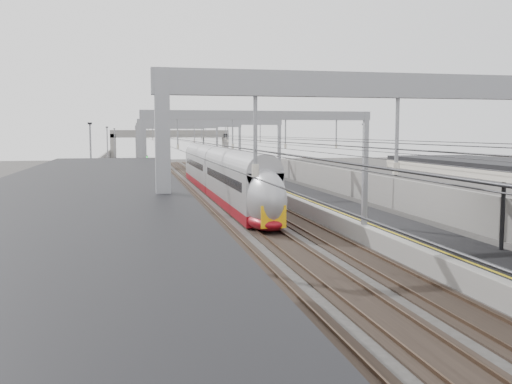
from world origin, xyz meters
name	(u,v)px	position (x,y,z in m)	size (l,w,h in m)	color
platform_left	(122,197)	(-8.00, 45.00, 0.50)	(4.00, 120.00, 1.00)	black
platform_right	(288,193)	(8.00, 45.00, 0.50)	(4.00, 120.00, 1.00)	black
tracks	(208,199)	(0.00, 45.00, 0.05)	(11.40, 140.00, 0.20)	black
overhead_line	(199,135)	(0.00, 51.62, 6.14)	(13.00, 140.00, 6.60)	gray
canopy_left	(75,197)	(-8.02, 2.99, 5.09)	(4.40, 30.00, 4.24)	black
overbridge	(170,139)	(0.00, 100.00, 5.31)	(22.00, 2.20, 6.90)	gray
wall_left	(86,185)	(-11.20, 45.00, 1.60)	(0.30, 120.00, 3.20)	gray
wall_right	(319,181)	(11.20, 45.00, 1.60)	(0.30, 120.00, 3.20)	gray
train	(221,178)	(1.50, 46.14, 1.97)	(2.53, 46.09, 4.01)	maroon
signal_green	(147,164)	(-5.20, 66.07, 2.42)	(0.32, 0.32, 3.48)	black
signal_red_near	(205,161)	(3.20, 72.58, 2.42)	(0.32, 0.32, 3.48)	black
signal_red_far	(220,160)	(5.40, 73.08, 2.42)	(0.32, 0.32, 3.48)	black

